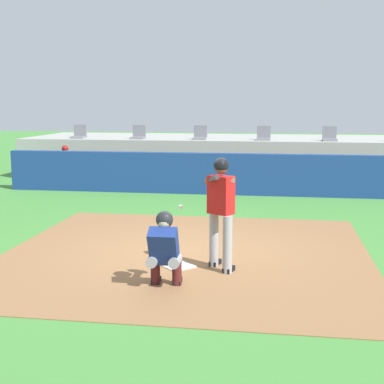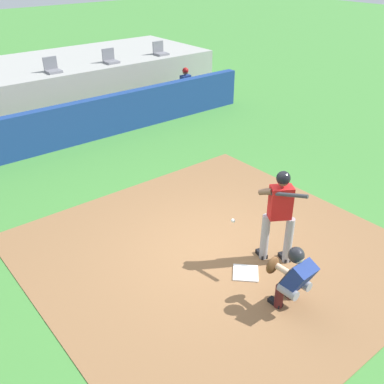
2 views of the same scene
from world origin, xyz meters
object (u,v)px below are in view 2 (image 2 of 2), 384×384
at_px(stadium_seat_3, 52,68).
at_px(stadium_seat_5, 160,51).
at_px(batter_at_plate, 279,212).
at_px(home_plate, 246,273).
at_px(catcher_crouched, 293,275).
at_px(stadium_seat_4, 110,59).
at_px(dugout_player_1, 188,86).

relative_size(stadium_seat_3, stadium_seat_5, 1.00).
bearing_deg(batter_at_plate, stadium_seat_3, 87.81).
bearing_deg(home_plate, catcher_crouched, -90.76).
xyz_separation_m(batter_at_plate, stadium_seat_4, (2.56, 10.21, 0.50)).
bearing_deg(stadium_seat_3, stadium_seat_4, 0.00).
xyz_separation_m(home_plate, batter_at_plate, (0.69, -0.03, 1.01)).
bearing_deg(stadium_seat_3, catcher_crouched, -95.61).
height_order(home_plate, stadium_seat_5, stadium_seat_5).
distance_m(home_plate, stadium_seat_5, 11.63).
relative_size(home_plate, batter_at_plate, 0.24).
height_order(batter_at_plate, catcher_crouched, batter_at_plate).
relative_size(stadium_seat_4, stadium_seat_5, 1.00).
bearing_deg(stadium_seat_5, dugout_player_1, -97.31).
height_order(stadium_seat_4, stadium_seat_5, same).
xyz_separation_m(home_plate, stadium_seat_3, (1.08, 10.18, 1.51)).
distance_m(dugout_player_1, stadium_seat_5, 2.22).
bearing_deg(dugout_player_1, batter_at_plate, -118.62).
bearing_deg(batter_at_plate, stadium_seat_5, 65.18).
relative_size(home_plate, stadium_seat_5, 0.92).
distance_m(stadium_seat_3, stadium_seat_5, 4.33).
xyz_separation_m(catcher_crouched, stadium_seat_3, (1.10, 11.16, 0.93)).
bearing_deg(stadium_seat_4, catcher_crouched, -106.29).
xyz_separation_m(batter_at_plate, dugout_player_1, (4.46, 8.18, -0.36)).
height_order(stadium_seat_3, stadium_seat_4, same).
height_order(home_plate, stadium_seat_3, stadium_seat_3).
bearing_deg(catcher_crouched, home_plate, 89.24).
xyz_separation_m(batter_at_plate, catcher_crouched, (-0.71, -0.95, -0.43)).
bearing_deg(home_plate, stadium_seat_4, 72.29).
xyz_separation_m(stadium_seat_3, stadium_seat_4, (2.17, 0.00, 0.00)).
height_order(catcher_crouched, dugout_player_1, dugout_player_1).
xyz_separation_m(batter_at_plate, stadium_seat_3, (0.39, 10.21, 0.50)).
distance_m(dugout_player_1, stadium_seat_3, 4.63).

